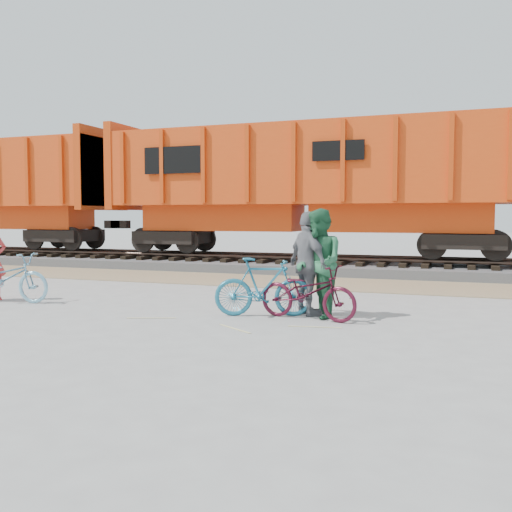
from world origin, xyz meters
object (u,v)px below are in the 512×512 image
(hopper_car_center, at_px, (306,182))
(person_man, at_px, (319,263))
(bicycle_teal, at_px, (263,287))
(bicycle_maroon, at_px, (308,292))
(person_woman, at_px, (308,264))
(bicycle_blue, at_px, (6,278))

(hopper_car_center, bearing_deg, person_man, -73.54)
(hopper_car_center, distance_m, person_man, 9.28)
(bicycle_teal, xyz_separation_m, bicycle_maroon, (0.86, -0.04, -0.05))
(bicycle_teal, height_order, person_woman, person_woman)
(hopper_car_center, bearing_deg, bicycle_blue, -114.78)
(person_man, bearing_deg, person_woman, -156.73)
(bicycle_blue, distance_m, bicycle_teal, 5.80)
(hopper_car_center, height_order, bicycle_blue, hopper_car_center)
(bicycle_teal, bearing_deg, hopper_car_center, -8.62)
(bicycle_teal, distance_m, person_man, 1.12)
(hopper_car_center, height_order, bicycle_maroon, hopper_car_center)
(bicycle_blue, height_order, bicycle_maroon, bicycle_blue)
(bicycle_maroon, height_order, person_woman, person_woman)
(hopper_car_center, distance_m, bicycle_teal, 9.36)
(bicycle_blue, relative_size, person_woman, 1.05)
(bicycle_maroon, xyz_separation_m, person_woman, (-0.10, 0.40, 0.48))
(bicycle_blue, xyz_separation_m, bicycle_maroon, (6.65, 0.22, -0.04))
(person_woman, bearing_deg, bicycle_teal, 69.11)
(hopper_car_center, height_order, person_man, hopper_car_center)
(bicycle_teal, bearing_deg, person_woman, -83.20)
(person_woman, bearing_deg, person_man, -169.34)
(bicycle_teal, bearing_deg, bicycle_maroon, -111.37)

